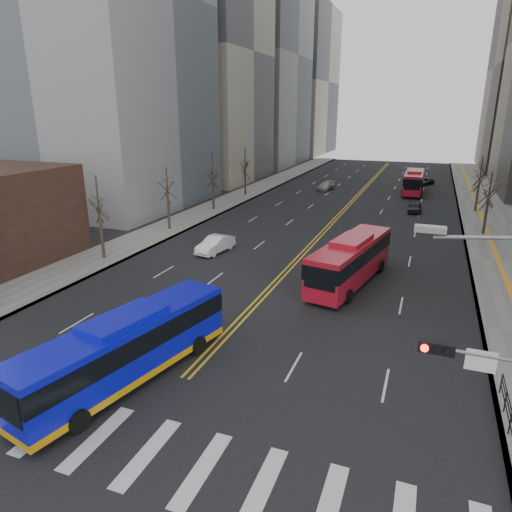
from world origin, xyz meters
TOP-DOWN VIEW (x-y plane):
  - ground at (0.00, 0.00)m, footprint 220.00×220.00m
  - sidewalk_right at (17.50, 45.00)m, footprint 7.00×130.00m
  - sidewalk_left at (-16.50, 45.00)m, footprint 5.00×130.00m
  - crosswalk at (0.00, 0.00)m, footprint 26.70×4.00m
  - centerline at (0.00, 55.00)m, footprint 0.55×100.00m
  - office_towers at (0.12, 68.51)m, footprint 83.00×134.00m
  - pedestrian_railing at (14.30, 6.00)m, footprint 0.06×6.06m
  - street_trees at (-7.18, 34.55)m, footprint 35.20×47.20m
  - blue_bus at (-2.52, 4.00)m, footprint 4.97×12.05m
  - red_bus_near at (5.28, 20.91)m, footprint 4.70×11.64m
  - red_bus_far at (7.77, 63.63)m, footprint 2.92×11.41m
  - car_white at (-7.69, 24.39)m, footprint 2.27×4.78m
  - car_dark_mid at (8.72, 48.97)m, footprint 1.63×3.94m
  - car_silver at (-5.69, 61.56)m, footprint 2.55×4.77m
  - car_dark_far at (9.46, 73.52)m, footprint 3.10×4.26m

SIDE VIEW (x-z plane):
  - ground at x=0.00m, z-range 0.00..0.00m
  - crosswalk at x=0.00m, z-range 0.00..0.01m
  - centerline at x=0.00m, z-range 0.00..0.01m
  - sidewalk_right at x=17.50m, z-range 0.00..0.15m
  - sidewalk_left at x=-16.50m, z-range 0.00..0.15m
  - car_dark_far at x=9.46m, z-range 0.00..1.08m
  - car_silver at x=-5.69m, z-range 0.00..1.32m
  - car_dark_mid at x=8.72m, z-range 0.00..1.33m
  - car_white at x=-7.69m, z-range 0.00..1.51m
  - pedestrian_railing at x=14.30m, z-range 0.31..1.33m
  - blue_bus at x=-2.52m, z-range 0.08..3.52m
  - red_bus_near at x=5.28m, z-range 0.20..3.80m
  - red_bus_far at x=7.77m, z-range 0.20..3.81m
  - street_trees at x=-7.18m, z-range 1.07..8.67m
  - office_towers at x=0.12m, z-range -5.08..52.92m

